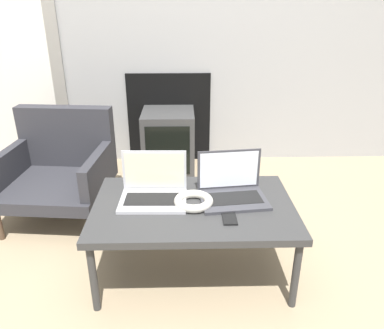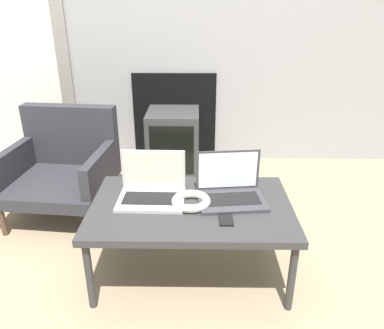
{
  "view_description": "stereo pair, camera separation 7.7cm",
  "coord_description": "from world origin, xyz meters",
  "px_view_note": "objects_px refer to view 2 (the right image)",
  "views": [
    {
      "loc": [
        -0.05,
        -1.3,
        1.34
      ],
      "look_at": [
        0.0,
        0.64,
        0.49
      ],
      "focal_mm": 35.0,
      "sensor_mm": 36.0,
      "label": 1
    },
    {
      "loc": [
        0.03,
        -1.3,
        1.34
      ],
      "look_at": [
        0.0,
        0.64,
        0.49
      ],
      "focal_mm": 35.0,
      "sensor_mm": 36.0,
      "label": 2
    }
  ],
  "objects_px": {
    "laptop_left": "(152,189)",
    "laptop_right": "(230,189)",
    "tv": "(173,141)",
    "armchair": "(64,162)",
    "phone": "(226,218)",
    "headphones": "(190,201)"
  },
  "relations": [
    {
      "from": "laptop_right",
      "to": "headphones",
      "type": "bearing_deg",
      "value": -165.68
    },
    {
      "from": "tv",
      "to": "armchair",
      "type": "bearing_deg",
      "value": -137.95
    },
    {
      "from": "laptop_right",
      "to": "tv",
      "type": "bearing_deg",
      "value": 100.29
    },
    {
      "from": "phone",
      "to": "armchair",
      "type": "height_order",
      "value": "armchair"
    },
    {
      "from": "laptop_left",
      "to": "tv",
      "type": "distance_m",
      "value": 1.26
    },
    {
      "from": "headphones",
      "to": "armchair",
      "type": "relative_size",
      "value": 0.28
    },
    {
      "from": "headphones",
      "to": "phone",
      "type": "height_order",
      "value": "headphones"
    },
    {
      "from": "laptop_right",
      "to": "tv",
      "type": "relative_size",
      "value": 0.7
    },
    {
      "from": "headphones",
      "to": "armchair",
      "type": "bearing_deg",
      "value": 142.02
    },
    {
      "from": "phone",
      "to": "armchair",
      "type": "distance_m",
      "value": 1.32
    },
    {
      "from": "tv",
      "to": "headphones",
      "type": "bearing_deg",
      "value": -82.82
    },
    {
      "from": "phone",
      "to": "armchair",
      "type": "relative_size",
      "value": 0.18
    },
    {
      "from": "headphones",
      "to": "tv",
      "type": "height_order",
      "value": "tv"
    },
    {
      "from": "laptop_left",
      "to": "laptop_right",
      "type": "relative_size",
      "value": 0.95
    },
    {
      "from": "laptop_right",
      "to": "phone",
      "type": "bearing_deg",
      "value": -105.88
    },
    {
      "from": "tv",
      "to": "armchair",
      "type": "height_order",
      "value": "armchair"
    },
    {
      "from": "laptop_left",
      "to": "tv",
      "type": "xyz_separation_m",
      "value": [
        0.03,
        1.24,
        -0.19
      ]
    },
    {
      "from": "laptop_right",
      "to": "tv",
      "type": "distance_m",
      "value": 1.31
    },
    {
      "from": "laptop_right",
      "to": "armchair",
      "type": "bearing_deg",
      "value": 144.37
    },
    {
      "from": "armchair",
      "to": "phone",
      "type": "bearing_deg",
      "value": -32.5
    },
    {
      "from": "armchair",
      "to": "tv",
      "type": "bearing_deg",
      "value": 47.47
    },
    {
      "from": "laptop_right",
      "to": "laptop_left",
      "type": "bearing_deg",
      "value": 173.65
    }
  ]
}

